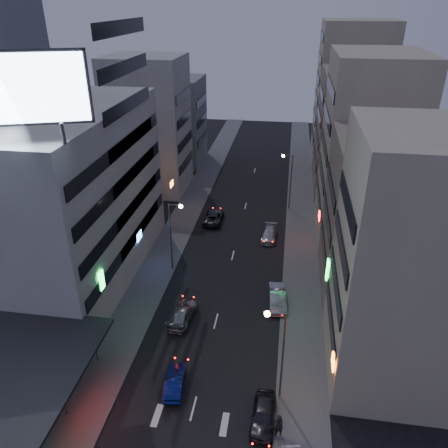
% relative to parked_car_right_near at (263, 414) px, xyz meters
% --- Properties ---
extents(sidewalk_left, '(4.00, 120.00, 0.12)m').
position_rel_parked_car_right_near_xyz_m(sidewalk_left, '(-13.21, 26.33, -0.66)').
color(sidewalk_left, '#4C4C4F').
rests_on(sidewalk_left, ground).
extents(sidewalk_right, '(4.00, 120.00, 0.12)m').
position_rel_parked_car_right_near_xyz_m(sidewalk_right, '(2.79, 26.33, -0.66)').
color(sidewalk_right, '#4C4C4F').
rests_on(sidewalk_right, ground).
extents(food_court, '(11.00, 13.00, 3.88)m').
position_rel_parked_car_right_near_xyz_m(food_court, '(-19.11, -1.67, 1.27)').
color(food_court, '#B5AA8E').
rests_on(food_court, ground).
extents(white_building, '(14.00, 24.00, 18.00)m').
position_rel_parked_car_right_near_xyz_m(white_building, '(-22.21, 16.33, 8.28)').
color(white_building, '#BCBCB7').
rests_on(white_building, ground).
extents(shophouse_near, '(10.00, 11.00, 20.00)m').
position_rel_parked_car_right_near_xyz_m(shophouse_near, '(9.79, 6.83, 9.28)').
color(shophouse_near, '#B5AA8E').
rests_on(shophouse_near, ground).
extents(shophouse_mid, '(11.00, 12.00, 16.00)m').
position_rel_parked_car_right_near_xyz_m(shophouse_mid, '(10.29, 18.33, 7.28)').
color(shophouse_mid, gray).
rests_on(shophouse_mid, ground).
extents(shophouse_far, '(10.00, 14.00, 22.00)m').
position_rel_parked_car_right_near_xyz_m(shophouse_far, '(9.79, 31.33, 10.28)').
color(shophouse_far, '#B5AA8E').
rests_on(shophouse_far, ground).
extents(far_left_a, '(11.00, 10.00, 20.00)m').
position_rel_parked_car_right_near_xyz_m(far_left_a, '(-20.71, 41.33, 9.28)').
color(far_left_a, '#BCBCB7').
rests_on(far_left_a, ground).
extents(far_left_b, '(12.00, 10.00, 15.00)m').
position_rel_parked_car_right_near_xyz_m(far_left_b, '(-21.21, 54.33, 6.78)').
color(far_left_b, gray).
rests_on(far_left_b, ground).
extents(far_right_a, '(11.00, 12.00, 18.00)m').
position_rel_parked_car_right_near_xyz_m(far_right_a, '(10.29, 46.33, 8.28)').
color(far_right_a, gray).
rests_on(far_right_a, ground).
extents(far_right_b, '(12.00, 12.00, 24.00)m').
position_rel_parked_car_right_near_xyz_m(far_right_b, '(10.79, 60.33, 11.28)').
color(far_right_b, '#B5AA8E').
rests_on(far_right_b, ground).
extents(billboard, '(9.52, 3.75, 6.20)m').
position_rel_parked_car_right_near_xyz_m(billboard, '(-18.20, 6.30, 20.94)').
color(billboard, '#595B60').
rests_on(billboard, white_building).
extents(street_lamp_right_near, '(1.60, 0.44, 8.02)m').
position_rel_parked_car_right_near_xyz_m(street_lamp_right_near, '(0.69, 2.33, 4.65)').
color(street_lamp_right_near, '#595B60').
rests_on(street_lamp_right_near, sidewalk_right).
extents(street_lamp_left, '(1.60, 0.44, 8.02)m').
position_rel_parked_car_right_near_xyz_m(street_lamp_left, '(-11.11, 18.33, 4.65)').
color(street_lamp_left, '#595B60').
rests_on(street_lamp_left, sidewalk_left).
extents(street_lamp_right_far, '(1.60, 0.44, 8.02)m').
position_rel_parked_car_right_near_xyz_m(street_lamp_right_far, '(0.69, 36.33, 4.65)').
color(street_lamp_right_far, '#595B60').
rests_on(street_lamp_right_far, sidewalk_right).
extents(parked_car_right_near, '(1.85, 4.27, 1.44)m').
position_rel_parked_car_right_near_xyz_m(parked_car_right_near, '(0.00, 0.00, 0.00)').
color(parked_car_right_near, '#2A292E').
rests_on(parked_car_right_near, ground).
extents(parked_car_right_mid, '(2.01, 4.71, 1.51)m').
position_rel_parked_car_right_near_xyz_m(parked_car_right_mid, '(0.39, 13.82, 0.04)').
color(parked_car_right_mid, '#A7A8AF').
rests_on(parked_car_right_mid, ground).
extents(parked_car_left, '(2.39, 5.17, 1.44)m').
position_rel_parked_car_right_near_xyz_m(parked_car_left, '(-8.97, 30.68, 0.00)').
color(parked_car_left, '#2A2B30').
rests_on(parked_car_left, ground).
extents(parked_car_right_far, '(1.93, 4.48, 1.28)m').
position_rel_parked_car_right_near_xyz_m(parked_car_right_far, '(-1.22, 27.04, -0.08)').
color(parked_car_right_far, '#AAADB3').
rests_on(parked_car_right_far, ground).
extents(road_car_blue, '(1.82, 4.05, 1.29)m').
position_rel_parked_car_right_near_xyz_m(road_car_blue, '(-7.03, 2.02, -0.07)').
color(road_car_blue, navy).
rests_on(road_car_blue, ground).
extents(road_car_silver, '(2.37, 5.00, 1.41)m').
position_rel_parked_car_right_near_xyz_m(road_car_silver, '(-8.37, 10.09, -0.01)').
color(road_car_silver, gray).
rests_on(road_car_silver, ground).
extents(person, '(0.82, 0.68, 1.94)m').
position_rel_parked_car_right_near_xyz_m(person, '(1.09, -1.02, 0.37)').
color(person, black).
rests_on(person, sidewalk_right).
extents(scooter_silver_b, '(1.04, 2.03, 1.18)m').
position_rel_parked_car_right_near_xyz_m(scooter_silver_b, '(2.65, -1.54, -0.01)').
color(scooter_silver_b, '#9C9EA3').
rests_on(scooter_silver_b, sidewalk_right).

